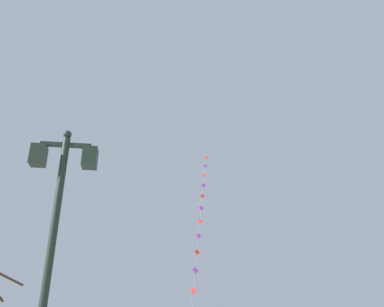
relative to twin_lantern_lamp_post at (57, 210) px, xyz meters
The scene contains 2 objects.
twin_lantern_lamp_post is the anchor object (origin of this frame).
kite_train 23.81m from the twin_lantern_lamp_post, 75.16° to the left, with size 3.70×13.93×18.11m.
Camera 1 is at (-0.71, -1.21, 1.40)m, focal length 38.36 mm.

